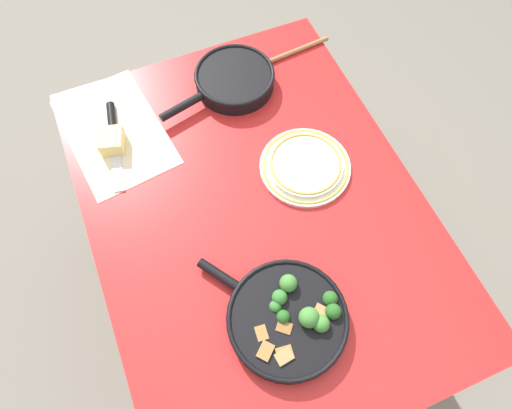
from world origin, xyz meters
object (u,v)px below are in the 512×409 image
object	(u,v)px
wooden_spoon	(266,63)
grater_knife	(113,133)
dinner_plate_stack	(305,165)
skillet_eggs	(234,80)
skillet_broccoli	(288,318)
cheese_block	(112,141)

from	to	relation	value
wooden_spoon	grater_knife	size ratio (longest dim) A/B	1.24
grater_knife	dinner_plate_stack	xyz separation A→B (m)	(0.31, 0.46, 0.00)
dinner_plate_stack	skillet_eggs	bearing A→B (deg)	-168.10
skillet_broccoli	dinner_plate_stack	xyz separation A→B (m)	(-0.37, 0.22, -0.01)
cheese_block	skillet_broccoli	bearing A→B (deg)	21.41
skillet_eggs	wooden_spoon	xyz separation A→B (m)	(-0.04, 0.12, -0.02)
skillet_eggs	grater_knife	distance (m)	0.39
dinner_plate_stack	cheese_block	bearing A→B (deg)	-120.30
skillet_broccoli	wooden_spoon	bearing A→B (deg)	-53.52
skillet_broccoli	wooden_spoon	distance (m)	0.80
skillet_broccoli	wooden_spoon	xyz separation A→B (m)	(-0.76, 0.27, -0.02)
wooden_spoon	cheese_block	distance (m)	0.53
skillet_eggs	wooden_spoon	size ratio (longest dim) A/B	1.02
skillet_eggs	wooden_spoon	world-z (taller)	skillet_eggs
skillet_broccoli	wooden_spoon	size ratio (longest dim) A/B	0.97
grater_knife	dinner_plate_stack	bearing A→B (deg)	65.94
skillet_eggs	dinner_plate_stack	xyz separation A→B (m)	(0.35, 0.07, -0.01)
skillet_broccoli	wooden_spoon	world-z (taller)	skillet_broccoli
dinner_plate_stack	skillet_broccoli	bearing A→B (deg)	-30.97
dinner_plate_stack	grater_knife	bearing A→B (deg)	-124.18
skillet_broccoli	skillet_eggs	bearing A→B (deg)	-45.43
skillet_broccoli	dinner_plate_stack	distance (m)	0.43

